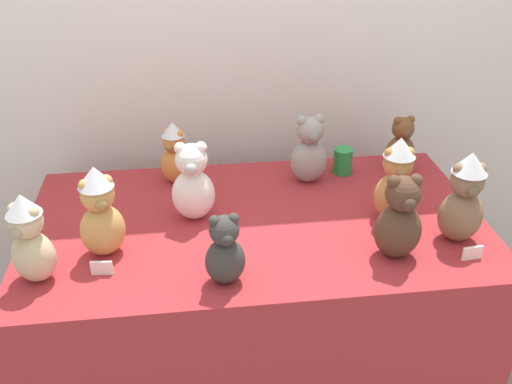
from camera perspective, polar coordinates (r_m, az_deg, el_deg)
The scene contains 15 objects.
wall_back at distance 2.58m, azimuth -2.07°, elevation 15.74°, with size 7.00×0.08×2.60m, color white.
display_table at distance 2.35m, azimuth 0.00°, elevation -10.87°, with size 1.69×0.94×0.78m, color maroon.
teddy_bear_caramel at distance 2.11m, azimuth 13.81°, elevation 1.15°, with size 0.15×0.13×0.33m.
teddy_bear_snow at distance 2.08m, azimuth -6.33°, elevation 0.83°, with size 0.16×0.14×0.31m.
teddy_bear_honey at distance 1.93m, azimuth -15.30°, elevation -1.99°, with size 0.18×0.17×0.33m.
teddy_bear_sand at distance 1.88m, azimuth -21.66°, elevation -4.43°, with size 0.18×0.17×0.31m.
teddy_bear_ginger at distance 2.34m, azimuth -8.16°, elevation 3.82°, with size 0.16×0.15×0.27m.
teddy_bear_cocoa at distance 1.92m, azimuth 14.14°, elevation -2.67°, with size 0.16×0.14×0.31m.
teddy_bear_charcoal at distance 1.76m, azimuth -3.12°, elevation -5.95°, with size 0.14×0.12×0.25m.
teddy_bear_chestnut at distance 2.50m, azimuth 14.27°, elevation 4.54°, with size 0.14×0.12×0.25m.
teddy_bear_ash at distance 2.33m, azimuth 5.34°, elevation 4.08°, with size 0.16×0.14×0.29m.
teddy_bear_mocha at distance 2.05m, azimuth 20.05°, elevation -0.62°, with size 0.16×0.14×0.34m.
party_cup_green at distance 2.45m, azimuth 8.65°, elevation 3.09°, with size 0.08×0.08×0.11m, color #238C3D.
name_card_front_left at distance 1.90m, azimuth -15.16°, elevation -7.34°, with size 0.07×0.01×0.05m, color white.
name_card_front_middle at distance 2.04m, azimuth 20.81°, elevation -5.73°, with size 0.07×0.01×0.05m, color white.
Camera 1 is at (-0.22, -1.52, 1.93)m, focal length 40.04 mm.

